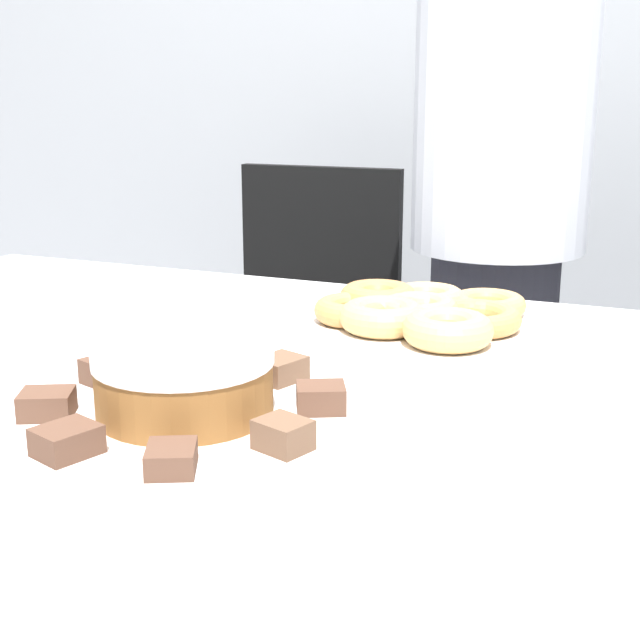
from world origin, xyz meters
TOP-DOWN VIEW (x-y plane):
  - wall_back at (0.00, 1.60)m, footprint 8.00×0.05m
  - table at (0.00, 0.00)m, footprint 1.62×1.01m
  - person_standing at (0.09, 0.78)m, footprint 0.32×0.32m
  - office_chair_left at (-0.39, 0.94)m, footprint 0.45×0.45m
  - plate_cake at (-0.04, -0.14)m, footprint 0.37×0.37m
  - plate_donuts at (0.08, 0.28)m, footprint 0.38×0.38m
  - frosted_cake at (-0.04, -0.14)m, footprint 0.18×0.18m
  - lamington_0 at (0.09, -0.08)m, footprint 0.06×0.06m
  - lamington_1 at (0.01, -0.01)m, footprint 0.06×0.06m
  - lamington_2 at (-0.09, -0.02)m, footprint 0.05×0.06m
  - lamington_3 at (-0.16, -0.10)m, footprint 0.05×0.05m
  - lamington_4 at (-0.16, -0.20)m, footprint 0.06×0.06m
  - lamington_5 at (-0.08, -0.27)m, footprint 0.06×0.06m
  - lamington_6 at (0.02, -0.26)m, footprint 0.06×0.06m
  - lamington_7 at (0.09, -0.19)m, footprint 0.06×0.05m
  - donut_0 at (0.08, 0.28)m, footprint 0.11×0.11m
  - donut_1 at (0.08, 0.34)m, footprint 0.11×0.11m
  - donut_2 at (0.01, 0.32)m, footprint 0.11×0.11m
  - donut_3 at (0.00, 0.25)m, footprint 0.11×0.11m
  - donut_4 at (0.05, 0.22)m, footprint 0.12×0.12m
  - donut_5 at (0.15, 0.19)m, footprint 0.11×0.11m
  - donut_6 at (0.16, 0.27)m, footprint 0.13×0.13m
  - donut_7 at (0.16, 0.35)m, footprint 0.11×0.11m

SIDE VIEW (x-z plane):
  - office_chair_left at x=-0.39m, z-range -0.02..0.90m
  - table at x=0.00m, z-range 0.30..1.08m
  - plate_cake at x=-0.04m, z-range 0.78..0.79m
  - plate_donuts at x=0.08m, z-range 0.78..0.79m
  - lamington_6 at x=0.02m, z-range 0.79..0.81m
  - lamington_4 at x=-0.16m, z-range 0.79..0.81m
  - lamington_5 at x=-0.08m, z-range 0.79..0.81m
  - lamington_1 at x=0.01m, z-range 0.79..0.81m
  - lamington_2 at x=-0.09m, z-range 0.79..0.81m
  - lamington_0 at x=0.09m, z-range 0.79..0.81m
  - lamington_3 at x=-0.16m, z-range 0.79..0.82m
  - lamington_7 at x=0.09m, z-range 0.79..0.82m
  - donut_7 at x=0.16m, z-range 0.79..0.82m
  - donut_6 at x=0.16m, z-range 0.79..0.82m
  - donut_3 at x=0.00m, z-range 0.79..0.82m
  - donut_1 at x=0.08m, z-range 0.79..0.82m
  - donut_0 at x=0.08m, z-range 0.79..0.82m
  - donut_2 at x=0.01m, z-range 0.79..0.83m
  - donut_4 at x=0.05m, z-range 0.79..0.83m
  - donut_5 at x=0.15m, z-range 0.79..0.83m
  - frosted_cake at x=-0.04m, z-range 0.79..0.85m
  - person_standing at x=0.09m, z-range 0.05..1.66m
  - wall_back at x=0.00m, z-range 0.00..2.60m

